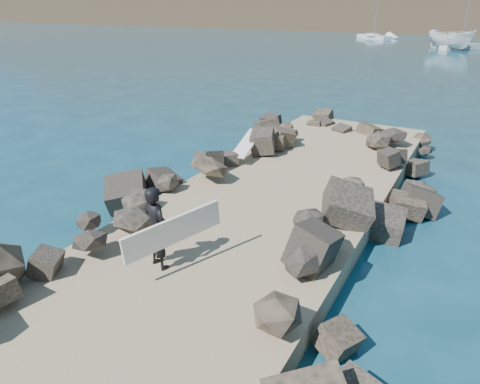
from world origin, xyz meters
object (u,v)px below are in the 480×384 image
Objects in this scene: surfer_with_board at (159,228)px; sailboat_b at (461,47)px; boat_imported at (451,39)px; surfboard_resting at (247,146)px.

surfer_with_board is 0.28× the size of sailboat_b.
surfer_with_board is at bearing -148.04° from boat_imported.
sailboat_b is (1.45, 64.40, -1.20)m from surfer_with_board.
sailboat_b reaches higher than surfboard_resting.
boat_imported is 0.90× the size of sailboat_b.
surfboard_resting is 0.30× the size of boat_imported.
sailboat_b is at bearing -1.19° from boat_imported.
boat_imported is 2.59m from sailboat_b.
boat_imported reaches higher than surfer_with_board.
sailboat_b reaches higher than boat_imported.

